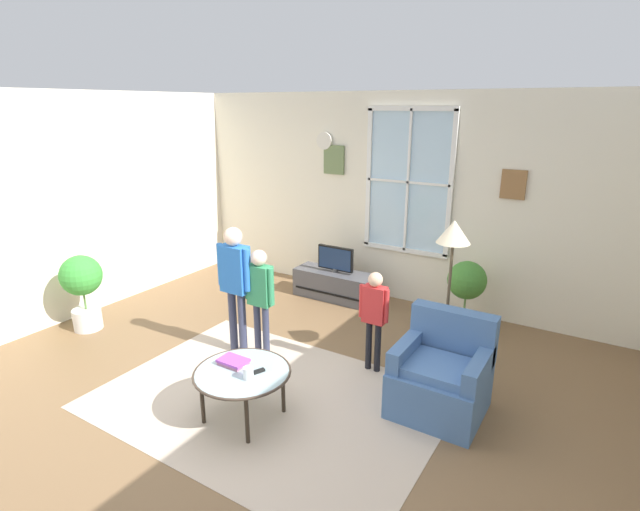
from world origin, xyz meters
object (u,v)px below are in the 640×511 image
Objects in this scene: floor_lamp at (453,247)px; book_stack at (233,362)px; television at (335,259)px; armchair at (441,377)px; cup at (248,373)px; potted_plant_by_window at (466,287)px; person_green_shirt at (260,291)px; person_blue_shirt at (235,276)px; tv_stand at (335,285)px; remote_near_books at (257,372)px; coffee_table at (242,374)px; person_red_shirt at (374,310)px; potted_plant_corner at (82,284)px.

book_stack is at bearing -130.40° from floor_lamp.
television is 2.36m from floor_lamp.
armchair is 3.43× the size of book_stack.
cup is 3.00m from potted_plant_by_window.
person_green_shirt is 0.32m from person_blue_shirt.
potted_plant_by_window is (1.64, 1.84, -0.21)m from person_green_shirt.
book_stack is (-1.55, -0.97, 0.15)m from armchair.
person_blue_shirt is 2.73m from potted_plant_by_window.
tv_stand is 8.38× the size of remote_near_books.
tv_stand is 1.40× the size of coffee_table.
cup reaches higher than remote_near_books.
person_blue_shirt is (-0.82, 0.87, 0.46)m from coffee_table.
person_blue_shirt is at bearing -162.80° from person_red_shirt.
potted_plant_by_window is 1.37m from floor_lamp.
television is at bearing -90.00° from tv_stand.
person_red_shirt is 1.24× the size of potted_plant_by_window.
person_blue_shirt is 2.04m from potted_plant_corner.
tv_stand is 1.26× the size of potted_plant_corner.
armchair is 6.21× the size of remote_near_books.
armchair is 1.02× the size of potted_plant_by_window.
floor_lamp reaches higher than cup.
person_blue_shirt reaches higher than book_stack.
tv_stand is 0.83× the size of person_blue_shirt.
television is at bearing 106.76° from remote_near_books.
armchair is 0.82× the size of person_red_shirt.
potted_plant_corner reaches higher than tv_stand.
person_red_shirt is at bearing 15.90° from potted_plant_corner.
person_green_shirt is 1.99m from floor_lamp.
remote_near_books is 0.15× the size of potted_plant_corner.
cup is at bearing -109.11° from person_red_shirt.
potted_plant_by_window is at bearing 70.80° from person_red_shirt.
remote_near_books is 0.10× the size of person_blue_shirt.
floor_lamp is (0.63, 0.34, 0.66)m from person_red_shirt.
tv_stand is 2.03m from person_red_shirt.
person_blue_shirt is (-0.28, -0.06, 0.13)m from person_green_shirt.
potted_plant_by_window is (1.11, 2.78, 0.12)m from coffee_table.
tv_stand is at bearing 104.16° from coffee_table.
book_stack is 0.26m from remote_near_books.
book_stack is 0.24× the size of person_red_shirt.
person_red_shirt is (1.30, -1.48, 0.47)m from tv_stand.
book_stack is (0.56, -2.74, -0.11)m from television.
cup reaches higher than book_stack.
remote_near_books is 0.16× the size of potted_plant_by_window.
book_stack is at bearing -78.42° from tv_stand.
person_green_shirt is at bearing -161.48° from person_red_shirt.
book_stack is 0.30× the size of potted_plant_by_window.
person_green_shirt reaches higher than television.
armchair is 4.23m from potted_plant_corner.
television is at bearing 49.72° from potted_plant_corner.
person_blue_shirt is (-2.22, -0.14, 0.56)m from armchair.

